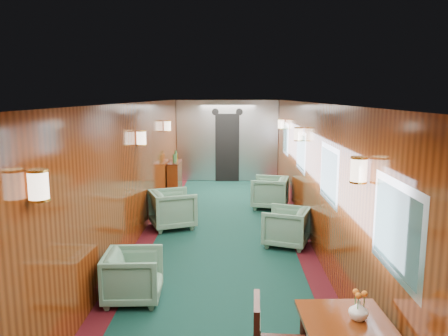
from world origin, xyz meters
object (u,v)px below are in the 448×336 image
object	(u,v)px
credenza	(175,177)
armchair_right_near	(286,227)
armchair_right_far	(270,193)
armchair_left_far	(173,209)
armchair_left_near	(133,276)

from	to	relation	value
credenza	armchair_right_near	size ratio (longest dim) A/B	1.54
armchair_right_near	armchair_right_far	xyz separation A→B (m)	(-0.07, 2.50, 0.03)
armchair_left_far	armchair_right_far	bearing A→B (deg)	-74.28
credenza	armchair_right_far	xyz separation A→B (m)	(2.34, -1.47, -0.07)
armchair_left_near	armchair_right_far	distance (m)	5.00
credenza	armchair_right_near	xyz separation A→B (m)	(2.41, -3.97, -0.10)
credenza	armchair_left_near	world-z (taller)	credenza
armchair_left_far	armchair_left_near	bearing A→B (deg)	156.92
armchair_left_near	armchair_right_near	distance (m)	2.96
armchair_left_near	armchair_left_far	xyz separation A→B (m)	(0.07, 3.04, 0.05)
credenza	armchair_left_far	size ratio (longest dim) A/B	1.38
armchair_right_near	credenza	bearing A→B (deg)	-129.14
credenza	armchair_left_far	xyz separation A→B (m)	(0.36, -2.99, -0.06)
armchair_right_near	armchair_left_near	bearing A→B (deg)	-26.34
credenza	armchair_right_near	world-z (taller)	credenza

